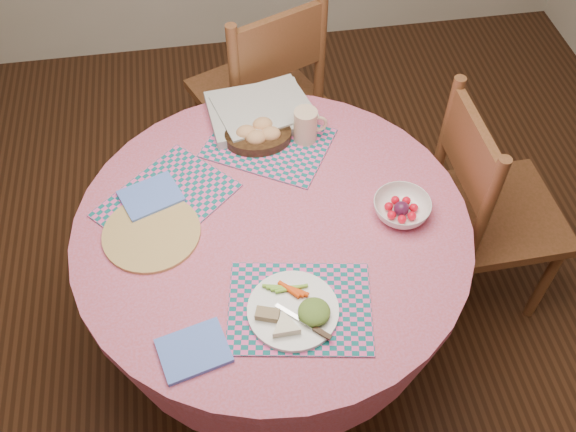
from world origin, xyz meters
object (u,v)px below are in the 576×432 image
(latte_mug, at_px, (306,125))
(chair_right, at_px, (488,208))
(wicker_trivet, at_px, (152,233))
(dinner_plate, at_px, (296,310))
(fruit_bowl, at_px, (402,208))
(dining_table, at_px, (273,260))
(chair_back, at_px, (262,93))
(bread_bowl, at_px, (258,134))

(latte_mug, bearing_deg, chair_right, -18.26)
(chair_right, xyz_separation_m, wicker_trivet, (-1.18, -0.12, 0.25))
(chair_right, distance_m, latte_mug, 0.74)
(dinner_plate, height_order, fruit_bowl, dinner_plate)
(dining_table, height_order, wicker_trivet, wicker_trivet)
(chair_back, height_order, bread_bowl, chair_back)
(chair_back, relative_size, fruit_bowl, 4.99)
(dining_table, distance_m, dinner_plate, 0.39)
(chair_back, bearing_deg, dinner_plate, 64.16)
(dining_table, xyz_separation_m, latte_mug, (0.17, 0.35, 0.26))
(dining_table, bearing_deg, wicker_trivet, 176.91)
(bread_bowl, relative_size, latte_mug, 1.89)
(dining_table, distance_m, wicker_trivet, 0.42)
(chair_back, xyz_separation_m, bread_bowl, (-0.07, -0.52, 0.26))
(chair_back, distance_m, dinner_plate, 1.24)
(chair_right, bearing_deg, fruit_bowl, 110.33)
(chair_right, distance_m, fruit_bowl, 0.51)
(dining_table, relative_size, bread_bowl, 5.39)
(wicker_trivet, bearing_deg, chair_right, 5.72)
(dining_table, bearing_deg, chair_right, 9.66)
(latte_mug, bearing_deg, chair_back, 99.39)
(dinner_plate, bearing_deg, fruit_bowl, 38.23)
(dining_table, xyz_separation_m, dinner_plate, (0.02, -0.33, 0.22))
(bread_bowl, bearing_deg, chair_back, 81.85)
(dining_table, height_order, fruit_bowl, fruit_bowl)
(chair_right, relative_size, chair_back, 0.97)
(dining_table, height_order, chair_right, chair_right)
(wicker_trivet, bearing_deg, chair_back, 62.50)
(wicker_trivet, bearing_deg, dining_table, -3.09)
(fruit_bowl, bearing_deg, bread_bowl, 135.29)
(dining_table, xyz_separation_m, wicker_trivet, (-0.37, 0.02, 0.20))
(latte_mug, distance_m, fruit_bowl, 0.44)
(latte_mug, bearing_deg, dinner_plate, -102.47)
(dinner_plate, distance_m, latte_mug, 0.70)
(latte_mug, bearing_deg, wicker_trivet, -148.46)
(chair_back, xyz_separation_m, wicker_trivet, (-0.45, -0.86, 0.23))
(dinner_plate, relative_size, fruit_bowl, 1.26)
(dining_table, height_order, chair_back, chair_back)
(wicker_trivet, distance_m, latte_mug, 0.63)
(dinner_plate, bearing_deg, bread_bowl, 91.02)
(chair_back, distance_m, bread_bowl, 0.58)
(latte_mug, height_order, fruit_bowl, latte_mug)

